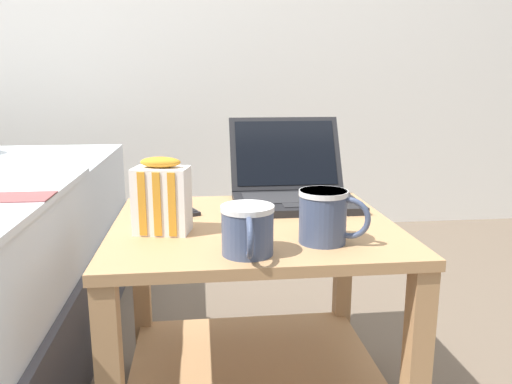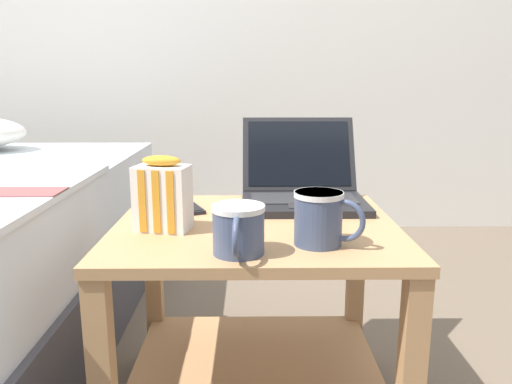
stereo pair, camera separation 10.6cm
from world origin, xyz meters
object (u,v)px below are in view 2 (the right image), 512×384
at_px(mug_front_left, 320,216).
at_px(laptop, 302,186).
at_px(cell_phone, 182,207).
at_px(mug_front_right, 238,227).
at_px(snack_bag, 163,196).

bearing_deg(mug_front_left, laptop, 89.88).
bearing_deg(cell_phone, mug_front_left, -42.92).
bearing_deg(mug_front_left, mug_front_right, -161.69).
relative_size(laptop, snack_bag, 2.03).
bearing_deg(mug_front_right, cell_phone, 113.92).
distance_m(mug_front_right, cell_phone, 0.37).
xyz_separation_m(mug_front_right, snack_bag, (-0.16, 0.16, 0.02)).
relative_size(laptop, mug_front_left, 2.45).
distance_m(laptop, mug_front_right, 0.43).
bearing_deg(snack_bag, cell_phone, 85.06).
distance_m(mug_front_left, mug_front_right, 0.16).
height_order(laptop, snack_bag, laptop).
bearing_deg(mug_front_right, mug_front_left, 18.31).
height_order(mug_front_right, snack_bag, snack_bag).
relative_size(mug_front_left, snack_bag, 0.83).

